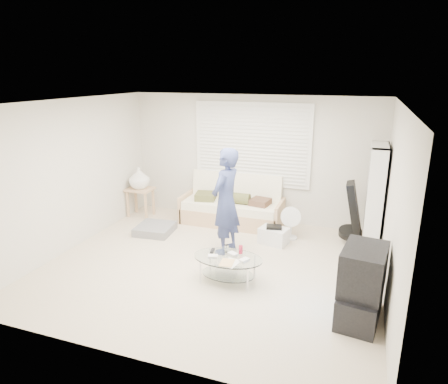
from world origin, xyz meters
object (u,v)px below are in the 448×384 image
at_px(futon_sofa, 232,208).
at_px(bookshelf, 375,197).
at_px(coffee_table, 228,262).
at_px(tv_unit, 361,285).

height_order(futon_sofa, bookshelf, bookshelf).
distance_m(futon_sofa, coffee_table, 2.34).
bearing_deg(coffee_table, bookshelf, 46.07).
distance_m(bookshelf, tv_unit, 2.38).
relative_size(bookshelf, coffee_table, 1.75).
relative_size(tv_unit, coffee_table, 0.92).
bearing_deg(bookshelf, futon_sofa, 174.83).
bearing_deg(tv_unit, coffee_table, 169.55).
height_order(tv_unit, coffee_table, tv_unit).
bearing_deg(futon_sofa, bookshelf, -5.17).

